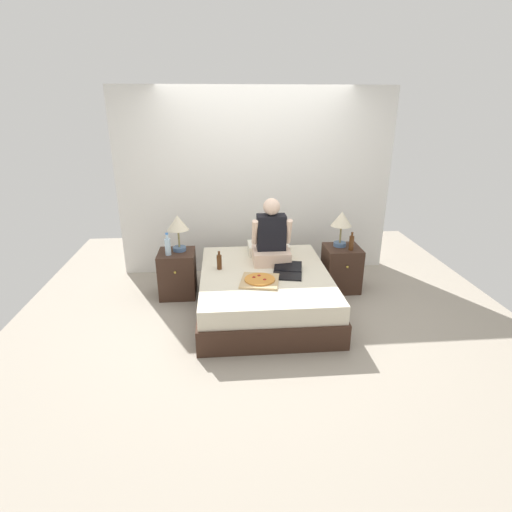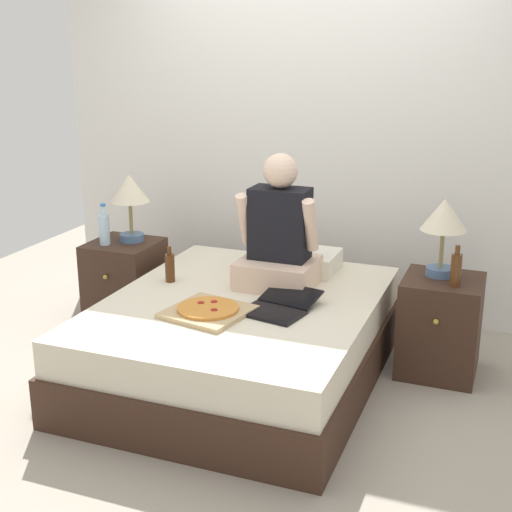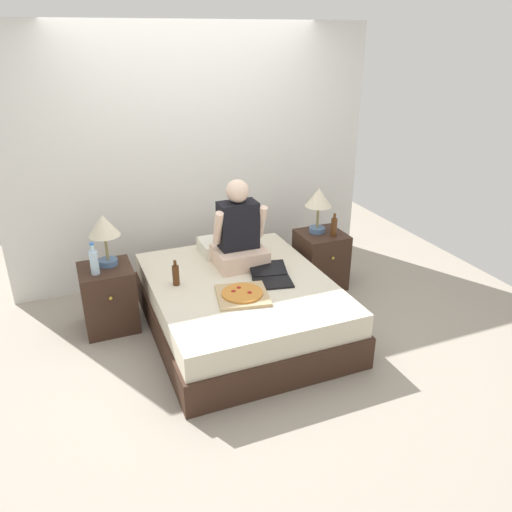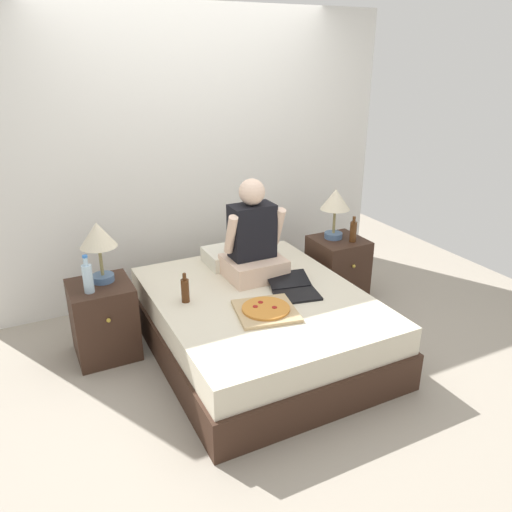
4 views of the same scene
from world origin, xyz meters
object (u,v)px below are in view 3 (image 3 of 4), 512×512
(bed, at_px, (241,306))
(lamp_on_right_nightstand, at_px, (319,201))
(lamp_on_left_nightstand, at_px, (104,229))
(beer_bottle_on_bed, at_px, (176,275))
(person_seated, at_px, (239,234))
(laptop, at_px, (271,278))
(water_bottle, at_px, (94,262))
(beer_bottle, at_px, (334,227))
(nightstand_right, at_px, (320,260))
(nightstand_left, at_px, (109,298))
(pizza_box, at_px, (242,295))

(bed, relative_size, lamp_on_right_nightstand, 4.11)
(bed, bearing_deg, lamp_on_left_nightstand, 152.36)
(lamp_on_right_nightstand, bearing_deg, beer_bottle_on_bed, -165.70)
(person_seated, height_order, laptop, person_seated)
(water_bottle, distance_m, laptop, 1.46)
(beer_bottle, height_order, beer_bottle_on_bed, beer_bottle)
(beer_bottle, height_order, person_seated, person_seated)
(water_bottle, height_order, nightstand_right, water_bottle)
(nightstand_left, bearing_deg, lamp_on_left_nightstand, 51.37)
(nightstand_right, distance_m, lamp_on_right_nightstand, 0.62)
(lamp_on_right_nightstand, height_order, beer_bottle, lamp_on_right_nightstand)
(person_seated, bearing_deg, beer_bottle, 3.20)
(nightstand_left, xyz_separation_m, lamp_on_right_nightstand, (2.06, 0.05, 0.61))
(beer_bottle, distance_m, pizza_box, 1.37)
(lamp_on_left_nightstand, bearing_deg, nightstand_right, -1.40)
(nightstand_left, distance_m, nightstand_right, 2.09)
(beer_bottle_on_bed, bearing_deg, laptop, -16.00)
(lamp_on_right_nightstand, xyz_separation_m, beer_bottle, (0.10, -0.15, -0.23))
(lamp_on_left_nightstand, bearing_deg, person_seated, -10.48)
(beer_bottle, bearing_deg, beer_bottle_on_bed, -171.63)
(nightstand_left, bearing_deg, bed, -24.50)
(lamp_on_left_nightstand, height_order, laptop, lamp_on_left_nightstand)
(beer_bottle, bearing_deg, lamp_on_left_nightstand, 175.95)
(nightstand_right, bearing_deg, laptop, -144.93)
(beer_bottle_on_bed, bearing_deg, person_seated, 16.39)
(bed, xyz_separation_m, lamp_on_right_nightstand, (1.01, 0.53, 0.67))
(pizza_box, bearing_deg, nightstand_right, 33.30)
(nightstand_left, distance_m, pizza_box, 1.23)
(lamp_on_left_nightstand, relative_size, beer_bottle, 1.96)
(lamp_on_right_nightstand, height_order, pizza_box, lamp_on_right_nightstand)
(nightstand_left, bearing_deg, laptop, -23.38)
(water_bottle, bearing_deg, nightstand_right, 2.37)
(water_bottle, relative_size, lamp_on_right_nightstand, 0.61)
(beer_bottle, bearing_deg, person_seated, -176.80)
(water_bottle, relative_size, nightstand_right, 0.48)
(lamp_on_left_nightstand, bearing_deg, laptop, -25.92)
(lamp_on_left_nightstand, xyz_separation_m, nightstand_right, (2.05, -0.05, -0.61))
(bed, relative_size, nightstand_right, 3.23)
(nightstand_left, xyz_separation_m, water_bottle, (-0.08, -0.09, 0.40))
(pizza_box, xyz_separation_m, beer_bottle_on_bed, (-0.43, 0.40, 0.07))
(pizza_box, bearing_deg, person_seated, 71.86)
(pizza_box, bearing_deg, lamp_on_right_nightstand, 35.77)
(nightstand_left, relative_size, person_seated, 0.73)
(lamp_on_right_nightstand, xyz_separation_m, person_seated, (-0.91, -0.21, -0.14))
(water_bottle, bearing_deg, beer_bottle, -0.26)
(pizza_box, height_order, beer_bottle_on_bed, beer_bottle_on_bed)
(nightstand_right, height_order, pizza_box, nightstand_right)
(lamp_on_left_nightstand, height_order, nightstand_right, lamp_on_left_nightstand)
(bed, distance_m, pizza_box, 0.38)
(pizza_box, bearing_deg, water_bottle, 148.07)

